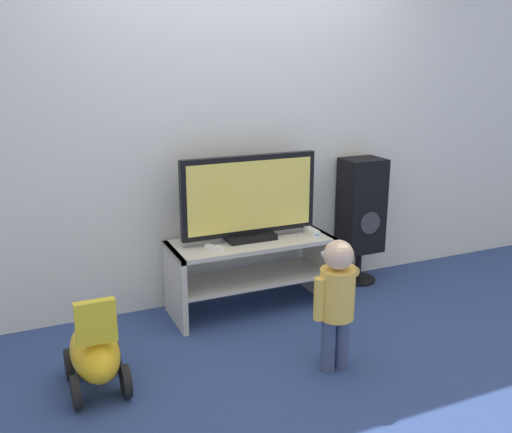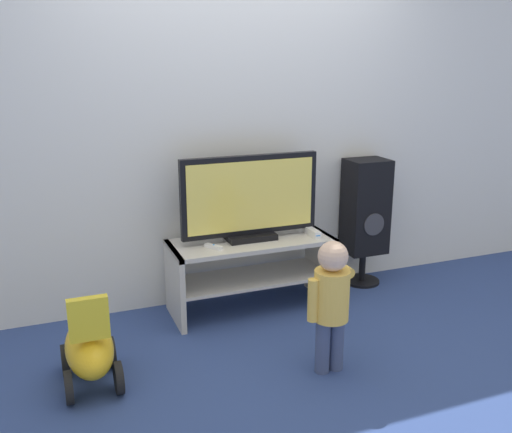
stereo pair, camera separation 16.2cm
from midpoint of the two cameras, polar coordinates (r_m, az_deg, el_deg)
The scene contains 9 objects.
ground_plane at distance 3.90m, azimuth -0.39°, elevation -10.39°, with size 16.00×16.00×0.00m, color navy.
wall_back at distance 4.01m, azimuth -3.48°, elevation 9.73°, with size 10.00×0.06×2.60m.
tv_stand at distance 3.96m, azimuth -1.70°, elevation -4.72°, with size 1.12×0.45×0.51m.
television at distance 3.84m, azimuth -1.87°, elevation 1.78°, with size 0.96×0.20×0.58m.
game_console at distance 4.02m, azimuth 4.36°, elevation -1.49°, with size 0.05×0.18×0.05m.
remote_primary at distance 3.74m, azimuth -5.44°, elevation -3.08°, with size 0.10×0.13×0.03m.
child at distance 3.19m, azimuth 6.60°, elevation -7.73°, with size 0.29×0.44×0.77m.
speaker_tower at distance 4.43m, azimuth 9.45°, elevation 0.85°, with size 0.31×0.28×0.98m.
ride_on_toy at distance 3.23m, azimuth -17.22°, elevation -12.88°, with size 0.29×0.53×0.56m.
Camera 1 is at (-1.47, -3.18, 1.72)m, focal length 40.00 mm.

